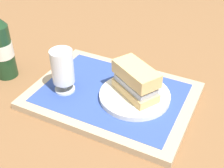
% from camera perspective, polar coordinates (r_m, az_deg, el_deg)
% --- Properties ---
extents(ground_plane, '(3.00, 3.00, 0.00)m').
position_cam_1_polar(ground_plane, '(0.83, -0.00, -2.78)').
color(ground_plane, brown).
extents(tray, '(0.44, 0.32, 0.02)m').
position_cam_1_polar(tray, '(0.82, -0.00, -2.24)').
color(tray, tan).
rests_on(tray, ground_plane).
extents(placemat, '(0.38, 0.27, 0.00)m').
position_cam_1_polar(placemat, '(0.82, -0.00, -1.66)').
color(placemat, '#2D4793').
rests_on(placemat, tray).
extents(plate, '(0.19, 0.19, 0.01)m').
position_cam_1_polar(plate, '(0.80, 4.38, -2.25)').
color(plate, silver).
rests_on(plate, placemat).
extents(sandwich, '(0.14, 0.12, 0.08)m').
position_cam_1_polar(sandwich, '(0.77, 4.40, 0.80)').
color(sandwich, tan).
rests_on(sandwich, plate).
extents(beer_glass, '(0.06, 0.06, 0.12)m').
position_cam_1_polar(beer_glass, '(0.80, -9.47, 2.89)').
color(beer_glass, silver).
rests_on(beer_glass, placemat).
extents(beer_bottle, '(0.07, 0.07, 0.27)m').
position_cam_1_polar(beer_bottle, '(0.93, -20.61, 6.96)').
color(beer_bottle, '#19381E').
rests_on(beer_bottle, ground_plane).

